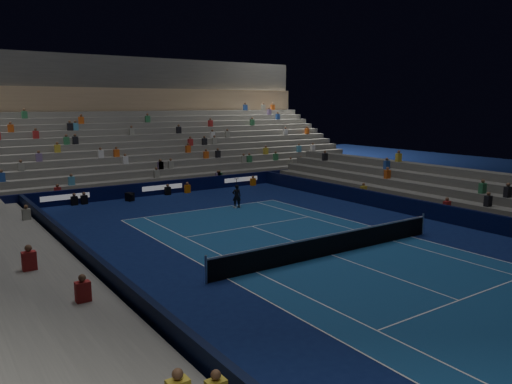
{
  "coord_description": "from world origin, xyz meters",
  "views": [
    {
      "loc": [
        -14.99,
        -15.84,
        6.7
      ],
      "look_at": [
        0.0,
        6.0,
        2.0
      ],
      "focal_mm": 34.97,
      "sensor_mm": 36.0,
      "label": 1
    }
  ],
  "objects": [
    {
      "name": "grandstand_west",
      "position": [
        -13.17,
        0.0,
        0.92
      ],
      "size": [
        5.0,
        37.0,
        2.5
      ],
      "color": "slate",
      "rests_on": "ground"
    },
    {
      "name": "sponsor_barrier_west",
      "position": [
        -9.7,
        0.0,
        0.5
      ],
      "size": [
        0.25,
        37.0,
        1.0
      ],
      "primitive_type": "cube",
      "color": "black",
      "rests_on": "ground"
    },
    {
      "name": "grandstand_main",
      "position": [
        0.0,
        27.9,
        3.38
      ],
      "size": [
        44.0,
        15.2,
        11.2
      ],
      "color": "slate",
      "rests_on": "ground"
    },
    {
      "name": "tennis_player",
      "position": [
        2.02,
        11.16,
        0.77
      ],
      "size": [
        0.66,
        0.55,
        1.53
      ],
      "primitive_type": "imported",
      "rotation": [
        0.0,
        0.0,
        2.75
      ],
      "color": "black",
      "rests_on": "ground"
    },
    {
      "name": "court_surface",
      "position": [
        0.0,
        0.0,
        0.01
      ],
      "size": [
        10.97,
        23.77,
        0.01
      ],
      "primitive_type": "cube",
      "color": "navy",
      "rests_on": "ground"
    },
    {
      "name": "broadcast_camera",
      "position": [
        -2.91,
        17.35,
        0.3
      ],
      "size": [
        0.61,
        0.96,
        0.58
      ],
      "color": "black",
      "rests_on": "ground"
    },
    {
      "name": "ground",
      "position": [
        0.0,
        0.0,
        0.0
      ],
      "size": [
        90.0,
        90.0,
        0.0
      ],
      "primitive_type": "plane",
      "color": "#0C194C",
      "rests_on": "ground"
    },
    {
      "name": "sponsor_barrier_east",
      "position": [
        9.7,
        0.0,
        0.5
      ],
      "size": [
        0.25,
        37.0,
        1.0
      ],
      "primitive_type": "cube",
      "color": "black",
      "rests_on": "ground"
    },
    {
      "name": "tennis_net",
      "position": [
        0.0,
        0.0,
        0.5
      ],
      "size": [
        12.9,
        0.1,
        1.1
      ],
      "color": "#B2B2B7",
      "rests_on": "ground"
    },
    {
      "name": "grandstand_east",
      "position": [
        13.17,
        0.0,
        0.92
      ],
      "size": [
        5.0,
        37.0,
        2.5
      ],
      "color": "#60605B",
      "rests_on": "ground"
    },
    {
      "name": "sponsor_barrier_far",
      "position": [
        0.0,
        18.5,
        0.5
      ],
      "size": [
        44.0,
        0.25,
        1.0
      ],
      "primitive_type": "cube",
      "color": "black",
      "rests_on": "ground"
    }
  ]
}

